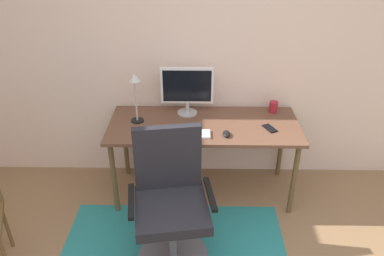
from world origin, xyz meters
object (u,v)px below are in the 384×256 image
monitor (187,88)px  desk_lamp (135,88)px  desk (204,131)px  coffee_cup (273,107)px  office_chair (171,209)px  keyboard (184,134)px  computer_mouse (226,134)px  cell_phone (270,128)px

monitor → desk_lamp: desk_lamp is taller
desk → coffee_cup: 0.69m
monitor → desk_lamp: size_ratio=1.05×
desk → office_chair: size_ratio=1.58×
keyboard → desk_lamp: size_ratio=0.97×
computer_mouse → coffee_cup: bearing=43.5°
cell_phone → office_chair: bearing=-164.2°
monitor → cell_phone: (0.70, -0.28, -0.25)m
coffee_cup → cell_phone: (-0.08, -0.31, -0.05)m
desk → cell_phone: size_ratio=11.79×
keyboard → desk_lamp: desk_lamp is taller
keyboard → office_chair: (-0.08, -0.58, -0.30)m
office_chair → coffee_cup: bearing=40.0°
cell_phone → office_chair: 1.10m
monitor → keyboard: monitor is taller
monitor → computer_mouse: bearing=-50.0°
keyboard → cell_phone: size_ratio=3.07×
keyboard → computer_mouse: bearing=-0.6°
desk → cell_phone: cell_phone is taller
computer_mouse → desk_lamp: (-0.76, 0.23, 0.30)m
cell_phone → keyboard: bearing=163.9°
desk → office_chair: (-0.24, -0.77, -0.22)m
keyboard → cell_phone: (0.72, 0.11, -0.00)m
office_chair → desk_lamp: bearing=103.8°
desk → coffee_cup: (0.64, 0.24, 0.12)m
monitor → desk_lamp: bearing=-159.8°
computer_mouse → office_chair: (-0.43, -0.58, -0.30)m
monitor → keyboard: 0.46m
keyboard → office_chair: size_ratio=0.41×
cell_phone → desk_lamp: 1.19m
keyboard → office_chair: 0.65m
computer_mouse → office_chair: office_chair is taller
desk → computer_mouse: size_ratio=15.87×
computer_mouse → desk_lamp: 0.85m
desk_lamp → coffee_cup: bearing=9.2°
desk → monitor: (-0.15, 0.20, 0.32)m
coffee_cup → office_chair: size_ratio=0.10×
cell_phone → desk_lamp: desk_lamp is taller
computer_mouse → keyboard: bearing=179.4°
desk → keyboard: 0.26m
cell_phone → desk: bearing=147.1°
computer_mouse → coffee_cup: size_ratio=1.02×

